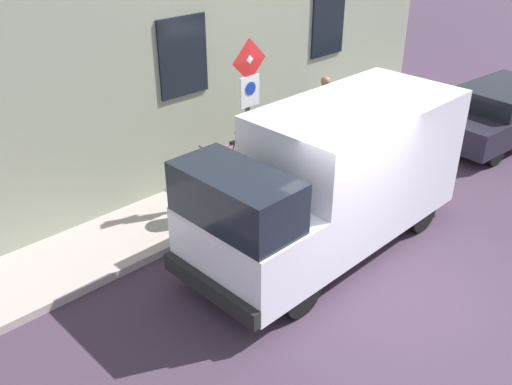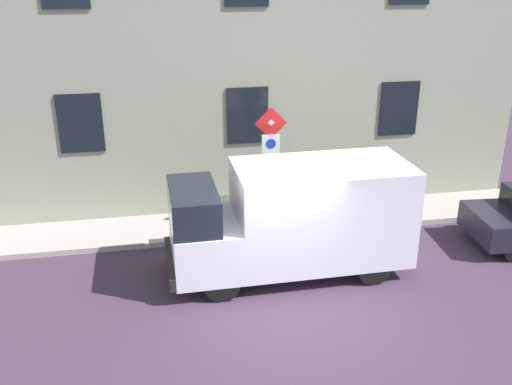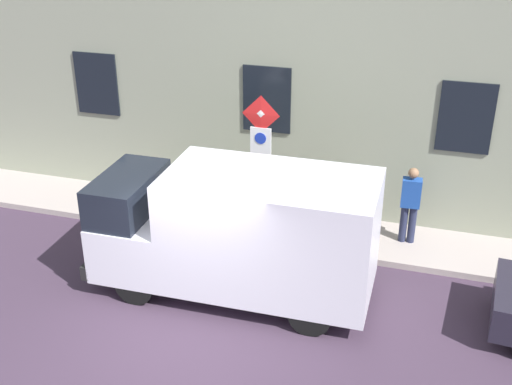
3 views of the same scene
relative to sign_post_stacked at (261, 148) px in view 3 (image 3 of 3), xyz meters
The scene contains 9 objects.
ground_plane 4.19m from the sign_post_stacked, behind, with size 80.00×80.00×0.00m, color #3E2E40.
sidewalk_slab 2.27m from the sign_post_stacked, 25.40° to the left, with size 1.73×17.46×0.14m, color #AA9D97.
building_facade 2.85m from the sign_post_stacked, ahead, with size 0.75×15.46×8.72m.
sign_post_stacked is the anchor object (origin of this frame).
delivery_van 2.11m from the sign_post_stacked, behind, with size 2.08×5.36×2.50m.
bicycle_black 2.29m from the sign_post_stacked, 50.61° to the right, with size 0.48×1.72×0.89m.
bicycle_purple 1.98m from the sign_post_stacked, 11.95° to the right, with size 0.46×1.71×0.89m.
pedestrian 3.35m from the sign_post_stacked, 76.28° to the right, with size 0.28×0.41×1.72m.
litter_bin 2.00m from the sign_post_stacked, 83.14° to the left, with size 0.44×0.44×0.90m, color #2D5133.
Camera 3 is at (-8.24, -3.79, 7.15)m, focal length 45.18 mm.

